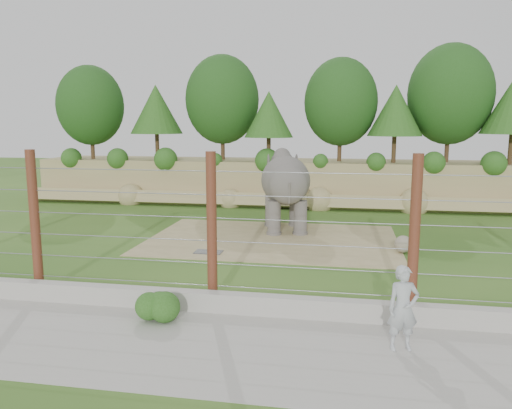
% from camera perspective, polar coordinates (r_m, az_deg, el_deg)
% --- Properties ---
extents(ground, '(90.00, 90.00, 0.00)m').
position_cam_1_polar(ground, '(17.58, -1.15, -6.20)').
color(ground, '#2F5B1B').
rests_on(ground, ground).
extents(back_embankment, '(30.00, 5.52, 8.77)m').
position_cam_1_polar(back_embankment, '(29.43, 4.81, 7.85)').
color(back_embankment, '#9F8C5D').
rests_on(back_embankment, ground).
extents(dirt_patch, '(10.00, 7.00, 0.02)m').
position_cam_1_polar(dirt_patch, '(20.36, 1.88, -4.01)').
color(dirt_patch, '#9E8F5C').
rests_on(dirt_patch, ground).
extents(drain_grate, '(1.00, 0.60, 0.03)m').
position_cam_1_polar(drain_grate, '(18.40, -5.46, -5.42)').
color(drain_grate, '#262628').
rests_on(drain_grate, dirt_patch).
extents(elephant, '(2.66, 4.53, 3.44)m').
position_cam_1_polar(elephant, '(21.88, 3.38, 1.47)').
color(elephant, '#605B55').
rests_on(elephant, ground).
extents(stone_ball, '(0.63, 0.63, 0.63)m').
position_cam_1_polar(stone_ball, '(19.00, 16.47, -4.36)').
color(stone_ball, gray).
rests_on(stone_ball, dirt_patch).
extents(retaining_wall, '(26.00, 0.35, 0.50)m').
position_cam_1_polar(retaining_wall, '(12.87, -5.55, -10.96)').
color(retaining_wall, '#BBB8AD').
rests_on(retaining_wall, ground).
extents(walkway, '(26.00, 4.00, 0.01)m').
position_cam_1_polar(walkway, '(11.20, -8.38, -15.58)').
color(walkway, '#BBB8AD').
rests_on(walkway, ground).
extents(barrier_fence, '(20.26, 0.26, 4.00)m').
position_cam_1_polar(barrier_fence, '(12.84, -5.08, -2.86)').
color(barrier_fence, '#5F2615').
rests_on(barrier_fence, ground).
extents(walkway_shrub, '(0.77, 0.77, 0.77)m').
position_cam_1_polar(walkway_shrub, '(12.41, -11.12, -11.17)').
color(walkway_shrub, '#29581A').
rests_on(walkway_shrub, walkway).
extents(zookeeper, '(0.74, 0.58, 1.80)m').
position_cam_1_polar(zookeeper, '(10.96, 16.46, -11.30)').
color(zookeeper, silver).
rests_on(zookeeper, walkway).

